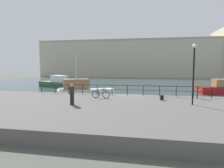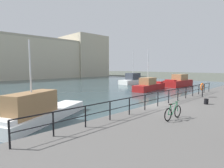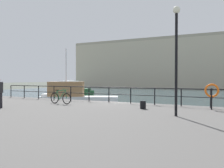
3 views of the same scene
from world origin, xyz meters
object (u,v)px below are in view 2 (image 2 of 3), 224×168
Objects in this scene: harbor_building at (18,58)px; moored_blue_motorboat at (134,80)px; moored_cabin_cruiser at (40,111)px; parked_bicycle at (173,112)px; mooring_bollard at (206,101)px; moored_green_narrowboat at (178,82)px; moored_red_daysailer at (149,85)px; life_ring_stand at (202,87)px.

moored_blue_motorboat is at bearing -69.86° from harbor_building.
parked_bicycle is (4.51, -7.29, 0.43)m from moored_cabin_cruiser.
parked_bicycle is at bearing -179.19° from mooring_bollard.
mooring_bollard is at bearing 3.28° from parked_bicycle.
moored_cabin_cruiser is at bearing -105.11° from harbor_building.
moored_cabin_cruiser is at bearing 9.37° from moored_green_narrowboat.
moored_red_daysailer is 20.49m from moored_cabin_cruiser.
life_ring_stand is at bearing 12.13° from parked_bicycle.
life_ring_stand reaches higher than mooring_bollard.
moored_green_narrowboat is 9.09m from moored_red_daysailer.
moored_green_narrowboat reaches higher than mooring_bollard.
moored_blue_motorboat is 19.36× the size of mooring_bollard.
harbor_building is at bearing 108.01° from moored_blue_motorboat.
harbor_building reaches higher than life_ring_stand.
harbor_building is 59.22m from parked_bicycle.
mooring_bollard is (-17.15, -20.95, 0.18)m from moored_blue_motorboat.
harbor_building is at bearing 89.83° from life_ring_stand.
mooring_bollard is at bearing 32.31° from moored_green_narrowboat.
moored_blue_motorboat is at bearing 43.88° from moored_red_daysailer.
moored_blue_motorboat is 23.90m from life_ring_stand.
moored_cabin_cruiser is 8.58m from parked_bicycle.
moored_green_narrowboat is 0.93× the size of moored_cabin_cruiser.
moored_blue_motorboat is at bearing 50.69° from mooring_bollard.
parked_bicycle is at bearing 94.83° from moored_cabin_cruiser.
moored_blue_motorboat is (13.64, -37.21, -5.85)m from harbor_building.
life_ring_stand is at bearing -127.46° from moored_blue_motorboat.
moored_green_narrowboat is 0.88× the size of moored_red_daysailer.
parked_bicycle is (-9.24, -58.24, -5.50)m from harbor_building.
moored_cabin_cruiser is 30.65m from moored_blue_motorboat.
harbor_building reaches higher than mooring_bollard.
mooring_bollard is (10.25, -7.21, 0.26)m from moored_cabin_cruiser.
moored_cabin_cruiser is at bearing -174.13° from moored_red_daysailer.
harbor_building is 56.91m from life_ring_stand.
moored_cabin_cruiser is 12.53m from mooring_bollard.
moored_red_daysailer is 18.43× the size of mooring_bollard.
moored_red_daysailer is at bearing -82.37° from harbor_building.
moored_red_daysailer is at bearing -2.84° from moored_green_narrowboat.
life_ring_stand reaches higher than parked_bicycle.
moored_cabin_cruiser is at bearing -155.50° from moored_blue_motorboat.
moored_red_daysailer is 19.49m from parked_bicycle.
moored_cabin_cruiser is 14.79m from life_ring_stand.
moored_green_narrowboat is (15.27, -47.11, -5.85)m from harbor_building.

